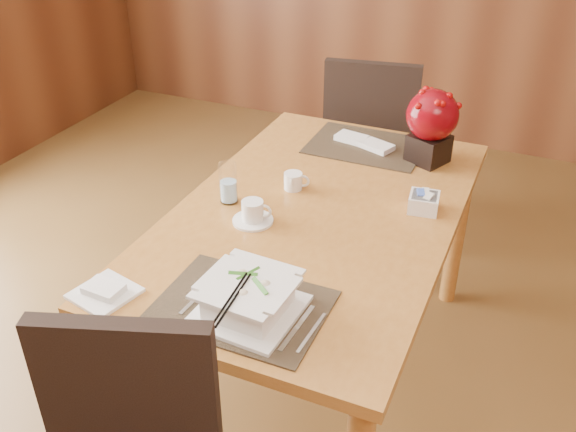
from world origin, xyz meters
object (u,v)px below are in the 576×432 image
at_px(soup_setting, 248,298).
at_px(creamer_jug, 293,181).
at_px(water_glass, 228,183).
at_px(dining_table, 316,235).
at_px(sugar_caddy, 424,203).
at_px(bread_plate, 105,293).
at_px(coffee_cup, 253,213).
at_px(berry_decor, 432,122).
at_px(far_chair, 371,140).

relative_size(soup_setting, creamer_jug, 3.21).
xyz_separation_m(soup_setting, water_glass, (-0.33, 0.51, 0.02)).
height_order(dining_table, sugar_caddy, sugar_caddy).
relative_size(water_glass, bread_plate, 0.92).
bearing_deg(dining_table, creamer_jug, 140.18).
xyz_separation_m(soup_setting, creamer_jug, (-0.16, 0.68, -0.02)).
relative_size(dining_table, creamer_jug, 17.80).
xyz_separation_m(creamer_jug, bread_plate, (-0.24, -0.76, -0.03)).
height_order(dining_table, water_glass, water_glass).
bearing_deg(coffee_cup, berry_decor, 57.75).
xyz_separation_m(dining_table, berry_decor, (0.25, 0.52, 0.26)).
xyz_separation_m(soup_setting, coffee_cup, (-0.19, 0.42, -0.02)).
xyz_separation_m(creamer_jug, berry_decor, (0.39, 0.41, 0.13)).
bearing_deg(sugar_caddy, berry_decor, 101.07).
relative_size(dining_table, berry_decor, 5.22).
relative_size(sugar_caddy, bread_plate, 0.62).
height_order(creamer_jug, berry_decor, berry_decor).
bearing_deg(water_glass, coffee_cup, -33.15).
distance_m(creamer_jug, far_chair, 0.97).
relative_size(creamer_jug, far_chair, 0.09).
xyz_separation_m(berry_decor, bread_plate, (-0.62, -1.17, -0.16)).
bearing_deg(far_chair, coffee_cup, 78.25).
xyz_separation_m(dining_table, sugar_caddy, (0.33, 0.15, 0.13)).
distance_m(coffee_cup, far_chair, 1.23).
xyz_separation_m(coffee_cup, far_chair, (0.04, 1.20, -0.24)).
relative_size(sugar_caddy, far_chair, 0.10).
relative_size(soup_setting, bread_plate, 1.74).
height_order(coffee_cup, sugar_caddy, coffee_cup).
height_order(dining_table, berry_decor, berry_decor).
xyz_separation_m(soup_setting, far_chair, (-0.15, 1.62, -0.26)).
bearing_deg(water_glass, soup_setting, -57.08).
distance_m(water_glass, far_chair, 1.16).
distance_m(coffee_cup, berry_decor, 0.80).
relative_size(soup_setting, berry_decor, 0.94).
bearing_deg(far_chair, dining_table, 86.88).
bearing_deg(sugar_caddy, far_chair, 116.29).
bearing_deg(far_chair, berry_decor, 115.17).
bearing_deg(sugar_caddy, bread_plate, -131.02).
xyz_separation_m(soup_setting, bread_plate, (-0.40, -0.09, -0.05)).
relative_size(creamer_jug, sugar_caddy, 0.87).
xyz_separation_m(water_glass, far_chair, (0.18, 1.12, -0.28)).
bearing_deg(coffee_cup, sugar_caddy, 30.98).
height_order(coffee_cup, berry_decor, berry_decor).
bearing_deg(soup_setting, far_chair, 98.77).
height_order(soup_setting, far_chair, far_chair).
bearing_deg(far_chair, sugar_caddy, 106.54).
xyz_separation_m(berry_decor, far_chair, (-0.38, 0.54, -0.37)).
bearing_deg(water_glass, sugar_caddy, 18.39).
bearing_deg(far_chair, bread_plate, 72.02).
bearing_deg(soup_setting, dining_table, 96.40).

